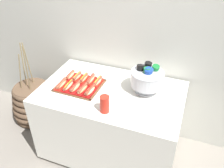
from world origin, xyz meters
The scene contains 17 objects.
ground_plane centered at (0.00, 0.00, 0.00)m, with size 10.00×10.00×0.00m, color gray.
back_wall centered at (0.00, 0.49, 1.30)m, with size 6.00×0.10×2.60m, color beige.
buffet_table centered at (0.00, 0.00, 0.41)m, with size 1.33×0.84×0.78m.
floor_vase centered at (-1.08, 0.15, 0.22)m, with size 0.54×0.54×1.03m.
serving_tray centered at (-0.31, -0.03, 0.78)m, with size 0.41×0.37×0.01m.
hot_dog_0 centered at (-0.46, -0.11, 0.81)m, with size 0.07×0.18×0.06m.
hot_dog_1 centered at (-0.39, -0.11, 0.81)m, with size 0.07×0.18×0.05m.
hot_dog_2 centered at (-0.31, -0.11, 0.81)m, with size 0.07×0.18×0.06m.
hot_dog_3 centered at (-0.24, -0.11, 0.81)m, with size 0.07×0.18×0.06m.
hot_dog_4 centered at (-0.16, -0.11, 0.81)m, with size 0.08×0.18×0.06m.
hot_dog_5 centered at (-0.46, 0.06, 0.81)m, with size 0.07×0.16×0.06m.
hot_dog_6 centered at (-0.38, 0.05, 0.81)m, with size 0.07×0.17×0.06m.
hot_dog_7 centered at (-0.31, 0.05, 0.81)m, with size 0.06×0.17×0.06m.
hot_dog_8 centered at (-0.23, 0.05, 0.81)m, with size 0.07×0.18×0.06m.
hot_dog_9 centered at (-0.16, 0.05, 0.81)m, with size 0.07×0.17×0.06m.
punch_bowl centered at (0.30, 0.12, 0.92)m, with size 0.30×0.30×0.26m.
cup_stack centered at (0.06, -0.29, 0.85)m, with size 0.08×0.08×0.15m.
Camera 1 is at (0.64, -1.67, 2.05)m, focal length 37.86 mm.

